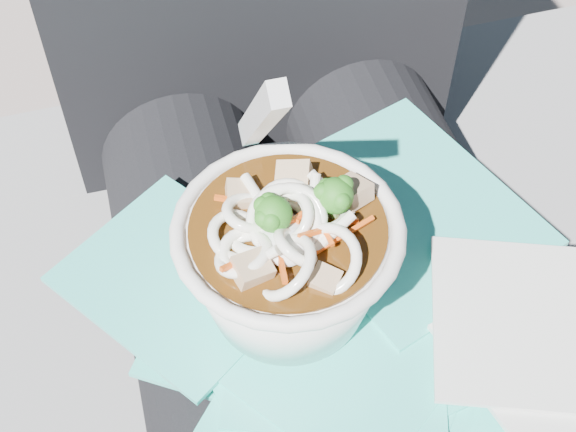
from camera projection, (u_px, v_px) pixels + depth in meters
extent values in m
cube|color=slate|center=(292.00, 368.00, 0.90)|extent=(1.01, 0.53, 0.45)
cylinder|color=black|center=(237.00, 380.00, 0.57)|extent=(0.14, 0.48, 0.14)
cylinder|color=black|center=(454.00, 328.00, 0.59)|extent=(0.14, 0.48, 0.14)
cube|color=#2FC5B5|center=(286.00, 317.00, 0.52)|extent=(0.21, 0.20, 0.00)
cube|color=#2FC5B5|center=(444.00, 392.00, 0.48)|extent=(0.16, 0.15, 0.00)
cube|color=#2FC5B5|center=(400.00, 317.00, 0.51)|extent=(0.18, 0.18, 0.00)
cube|color=#2FC5B5|center=(322.00, 323.00, 0.51)|extent=(0.19, 0.20, 0.00)
cube|color=#2FC5B5|center=(337.00, 332.00, 0.50)|extent=(0.17, 0.18, 0.00)
cube|color=#2FC5B5|center=(336.00, 334.00, 0.50)|extent=(0.20, 0.20, 0.00)
cube|color=#2FC5B5|center=(180.00, 278.00, 0.52)|extent=(0.18, 0.18, 0.00)
cube|color=#2FC5B5|center=(403.00, 210.00, 0.56)|extent=(0.20, 0.21, 0.00)
cube|color=silver|center=(561.00, 360.00, 0.48)|extent=(0.14, 0.14, 0.00)
cube|color=silver|center=(530.00, 322.00, 0.49)|extent=(0.15, 0.15, 0.00)
torus|color=white|center=(288.00, 229.00, 0.45)|extent=(0.14, 0.14, 0.01)
cylinder|color=#3E2208|center=(288.00, 233.00, 0.46)|extent=(0.11, 0.11, 0.01)
torus|color=white|center=(284.00, 221.00, 0.44)|extent=(0.05, 0.05, 0.03)
torus|color=white|center=(289.00, 218.00, 0.45)|extent=(0.04, 0.05, 0.04)
torus|color=white|center=(296.00, 247.00, 0.43)|extent=(0.03, 0.04, 0.03)
torus|color=white|center=(324.00, 261.00, 0.43)|extent=(0.06, 0.06, 0.03)
torus|color=white|center=(250.00, 213.00, 0.45)|extent=(0.03, 0.03, 0.02)
torus|color=white|center=(318.00, 218.00, 0.46)|extent=(0.04, 0.04, 0.02)
torus|color=white|center=(288.00, 211.00, 0.46)|extent=(0.05, 0.04, 0.04)
torus|color=white|center=(238.00, 237.00, 0.45)|extent=(0.04, 0.04, 0.02)
torus|color=white|center=(246.00, 255.00, 0.44)|extent=(0.05, 0.04, 0.02)
torus|color=white|center=(245.00, 223.00, 0.46)|extent=(0.05, 0.05, 0.03)
torus|color=white|center=(291.00, 219.00, 0.45)|extent=(0.06, 0.05, 0.04)
torus|color=white|center=(264.00, 232.00, 0.45)|extent=(0.04, 0.04, 0.02)
torus|color=white|center=(243.00, 254.00, 0.44)|extent=(0.04, 0.04, 0.02)
torus|color=white|center=(284.00, 267.00, 0.43)|extent=(0.05, 0.06, 0.04)
torus|color=white|center=(295.00, 215.00, 0.46)|extent=(0.04, 0.05, 0.04)
torus|color=white|center=(284.00, 226.00, 0.46)|extent=(0.04, 0.03, 0.03)
cylinder|color=white|center=(259.00, 259.00, 0.43)|extent=(0.02, 0.01, 0.02)
cylinder|color=white|center=(330.00, 235.00, 0.44)|extent=(0.03, 0.02, 0.02)
cylinder|color=white|center=(254.00, 190.00, 0.46)|extent=(0.01, 0.02, 0.01)
cylinder|color=white|center=(265.00, 217.00, 0.45)|extent=(0.02, 0.02, 0.01)
cylinder|color=white|center=(314.00, 199.00, 0.46)|extent=(0.02, 0.03, 0.02)
cylinder|color=white|center=(331.00, 195.00, 0.46)|extent=(0.02, 0.03, 0.02)
cylinder|color=white|center=(280.00, 197.00, 0.46)|extent=(0.01, 0.03, 0.02)
cylinder|color=#77A14E|center=(334.00, 209.00, 0.46)|extent=(0.01, 0.01, 0.01)
sphere|color=#196116|center=(335.00, 196.00, 0.45)|extent=(0.02, 0.02, 0.02)
sphere|color=#196116|center=(327.00, 187.00, 0.45)|extent=(0.01, 0.01, 0.01)
sphere|color=#196116|center=(341.00, 201.00, 0.44)|extent=(0.01, 0.01, 0.01)
sphere|color=#196116|center=(344.00, 184.00, 0.45)|extent=(0.01, 0.01, 0.01)
sphere|color=#196116|center=(323.00, 192.00, 0.44)|extent=(0.01, 0.01, 0.01)
cylinder|color=#77A14E|center=(274.00, 228.00, 0.45)|extent=(0.01, 0.01, 0.01)
sphere|color=#196116|center=(273.00, 214.00, 0.44)|extent=(0.02, 0.02, 0.02)
sphere|color=#196116|center=(263.00, 205.00, 0.44)|extent=(0.01, 0.01, 0.01)
sphere|color=#196116|center=(272.00, 221.00, 0.43)|extent=(0.01, 0.01, 0.01)
sphere|color=#196116|center=(269.00, 201.00, 0.44)|extent=(0.01, 0.01, 0.01)
sphere|color=#196116|center=(264.00, 218.00, 0.43)|extent=(0.01, 0.01, 0.01)
cube|color=#E65413|center=(314.00, 207.00, 0.45)|extent=(0.04, 0.02, 0.01)
cube|color=#E65413|center=(329.00, 228.00, 0.44)|extent=(0.04, 0.01, 0.01)
cube|color=#E65413|center=(316.00, 217.00, 0.45)|extent=(0.01, 0.04, 0.00)
cube|color=#E65413|center=(315.00, 209.00, 0.46)|extent=(0.03, 0.02, 0.01)
cube|color=#E65413|center=(277.00, 246.00, 0.44)|extent=(0.03, 0.01, 0.00)
cube|color=#E65413|center=(246.00, 258.00, 0.43)|extent=(0.03, 0.02, 0.01)
cube|color=#E65413|center=(344.00, 235.00, 0.45)|extent=(0.04, 0.02, 0.00)
cube|color=#E65413|center=(279.00, 254.00, 0.43)|extent=(0.01, 0.04, 0.01)
cube|color=#E65413|center=(253.00, 203.00, 0.46)|extent=(0.04, 0.02, 0.00)
cube|color=tan|center=(352.00, 191.00, 0.46)|extent=(0.02, 0.03, 0.02)
cube|color=tan|center=(293.00, 181.00, 0.47)|extent=(0.03, 0.03, 0.02)
cube|color=tan|center=(239.00, 196.00, 0.47)|extent=(0.02, 0.02, 0.01)
cube|color=tan|center=(252.00, 269.00, 0.43)|extent=(0.02, 0.02, 0.02)
cube|color=tan|center=(325.00, 280.00, 0.43)|extent=(0.02, 0.02, 0.01)
ellipsoid|color=silver|center=(283.00, 238.00, 0.44)|extent=(0.03, 0.04, 0.01)
cube|color=silver|center=(261.00, 117.00, 0.43)|extent=(0.01, 0.09, 0.11)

